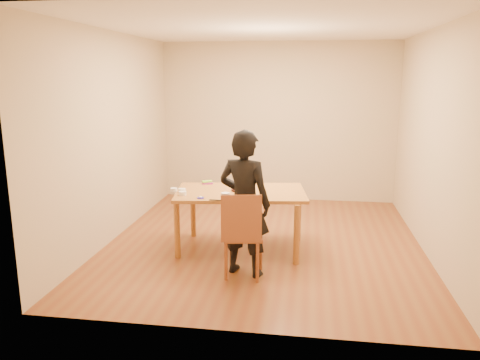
# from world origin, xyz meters

# --- Properties ---
(room_shell) EXTENTS (4.00, 4.50, 2.70)m
(room_shell) POSITION_xyz_m (0.00, 0.34, 1.35)
(room_shell) COLOR brown
(room_shell) RESTS_ON ground
(dining_table) EXTENTS (1.68, 1.13, 0.04)m
(dining_table) POSITION_xyz_m (-0.27, -0.31, 0.73)
(dining_table) COLOR brown
(dining_table) RESTS_ON floor
(dining_chair) EXTENTS (0.45, 0.45, 0.04)m
(dining_chair) POSITION_xyz_m (-0.12, -1.08, 0.45)
(dining_chair) COLOR brown
(dining_chair) RESTS_ON floor
(cake_plate) EXTENTS (0.28, 0.28, 0.02)m
(cake_plate) POSITION_xyz_m (-0.25, -0.27, 0.76)
(cake_plate) COLOR #A90B15
(cake_plate) RESTS_ON dining_table
(cake) EXTENTS (0.19, 0.19, 0.06)m
(cake) POSITION_xyz_m (-0.25, -0.27, 0.80)
(cake) COLOR white
(cake) RESTS_ON cake_plate
(frosting_dome) EXTENTS (0.19, 0.19, 0.03)m
(frosting_dome) POSITION_xyz_m (-0.25, -0.27, 0.85)
(frosting_dome) COLOR white
(frosting_dome) RESTS_ON cake
(frosting_tub) EXTENTS (0.10, 0.10, 0.09)m
(frosting_tub) POSITION_xyz_m (-0.37, -0.76, 0.79)
(frosting_tub) COLOR white
(frosting_tub) RESTS_ON dining_table
(frosting_lid) EXTENTS (0.09, 0.09, 0.01)m
(frosting_lid) POSITION_xyz_m (-0.68, -0.71, 0.75)
(frosting_lid) COLOR #1F1692
(frosting_lid) RESTS_ON dining_table
(frosting_dollop) EXTENTS (0.04, 0.04, 0.02)m
(frosting_dollop) POSITION_xyz_m (-0.68, -0.71, 0.77)
(frosting_dollop) COLOR white
(frosting_dollop) RESTS_ON frosting_lid
(ramekin_green) EXTENTS (0.09, 0.09, 0.04)m
(ramekin_green) POSITION_xyz_m (-0.92, -0.60, 0.77)
(ramekin_green) COLOR white
(ramekin_green) RESTS_ON dining_table
(ramekin_yellow) EXTENTS (0.09, 0.09, 0.04)m
(ramekin_yellow) POSITION_xyz_m (-0.96, -0.47, 0.77)
(ramekin_yellow) COLOR white
(ramekin_yellow) RESTS_ON dining_table
(ramekin_multi) EXTENTS (0.09, 0.09, 0.04)m
(ramekin_multi) POSITION_xyz_m (-1.08, -0.44, 0.77)
(ramekin_multi) COLOR white
(ramekin_multi) RESTS_ON dining_table
(candy_box_pink) EXTENTS (0.15, 0.10, 0.02)m
(candy_box_pink) POSITION_xyz_m (-0.75, 0.01, 0.76)
(candy_box_pink) COLOR #EF38BB
(candy_box_pink) RESTS_ON dining_table
(candy_box_green) EXTENTS (0.14, 0.11, 0.02)m
(candy_box_green) POSITION_xyz_m (-0.76, 0.02, 0.78)
(candy_box_green) COLOR green
(candy_box_green) RESTS_ON candy_box_pink
(spatula) EXTENTS (0.18, 0.02, 0.01)m
(spatula) POSITION_xyz_m (-0.47, -0.79, 0.75)
(spatula) COLOR black
(spatula) RESTS_ON dining_table
(person) EXTENTS (0.67, 0.53, 1.59)m
(person) POSITION_xyz_m (-0.12, -1.04, 0.80)
(person) COLOR black
(person) RESTS_ON floor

